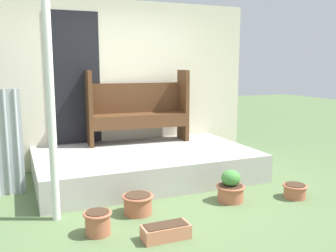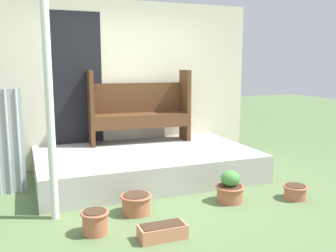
% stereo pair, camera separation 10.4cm
% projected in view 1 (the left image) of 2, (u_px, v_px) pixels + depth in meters
% --- Properties ---
extents(ground_plane, '(24.00, 24.00, 0.00)m').
position_uv_depth(ground_plane, '(158.00, 199.00, 4.52)').
color(ground_plane, '#5B7547').
extents(porch_slab, '(3.03, 1.81, 0.38)m').
position_uv_depth(porch_slab, '(146.00, 164.00, 5.37)').
color(porch_slab, '#B2AFA8').
rests_on(porch_slab, ground_plane).
extents(house_wall, '(4.23, 0.08, 2.60)m').
position_uv_depth(house_wall, '(124.00, 83.00, 6.02)').
color(house_wall, beige).
rests_on(house_wall, ground_plane).
extents(support_post, '(0.08, 0.08, 2.34)m').
position_uv_depth(support_post, '(51.00, 109.00, 3.75)').
color(support_post, white).
rests_on(support_post, ground_plane).
extents(bench, '(1.60, 0.50, 1.13)m').
position_uv_depth(bench, '(138.00, 107.00, 5.90)').
color(bench, '#54331C').
rests_on(bench, porch_slab).
extents(flower_pot_left, '(0.28, 0.28, 0.23)m').
position_uv_depth(flower_pot_left, '(98.00, 222.00, 3.57)').
color(flower_pot_left, '#B76647').
rests_on(flower_pot_left, ground_plane).
extents(flower_pot_middle, '(0.35, 0.35, 0.22)m').
position_uv_depth(flower_pot_middle, '(138.00, 203.00, 4.07)').
color(flower_pot_middle, '#B76647').
rests_on(flower_pot_middle, ground_plane).
extents(flower_pot_right, '(0.35, 0.35, 0.38)m').
position_uv_depth(flower_pot_right, '(231.00, 188.00, 4.43)').
color(flower_pot_right, '#B76647').
rests_on(flower_pot_right, ground_plane).
extents(flower_pot_far_right, '(0.30, 0.30, 0.17)m').
position_uv_depth(flower_pot_far_right, '(295.00, 190.00, 4.56)').
color(flower_pot_far_right, '#B76647').
rests_on(flower_pot_far_right, ground_plane).
extents(planter_box_rect, '(0.45, 0.20, 0.14)m').
position_uv_depth(planter_box_rect, '(166.00, 232.00, 3.50)').
color(planter_box_rect, tan).
rests_on(planter_box_rect, ground_plane).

